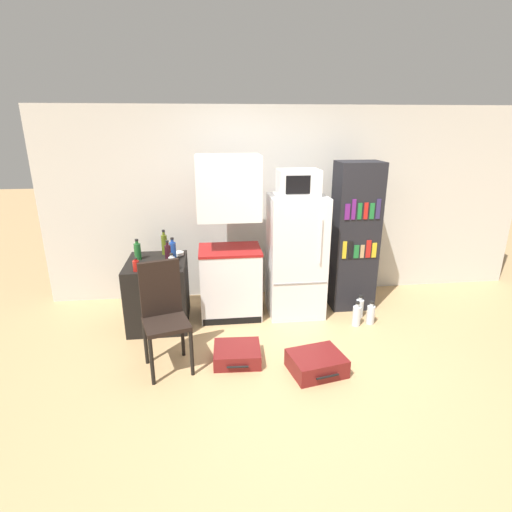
{
  "coord_description": "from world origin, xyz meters",
  "views": [
    {
      "loc": [
        -0.88,
        -3.16,
        2.27
      ],
      "look_at": [
        -0.42,
        0.85,
        0.91
      ],
      "focal_mm": 28.0,
      "sensor_mm": 36.0,
      "label": 1
    }
  ],
  "objects_px": {
    "side_table": "(158,292)",
    "bottle_blue_soda": "(173,250)",
    "bottle_clear_short": "(172,263)",
    "bookshelf": "(354,237)",
    "bottle_olive_oil": "(164,244)",
    "bottle_ketchup_red": "(136,265)",
    "bottle_green_tall": "(138,251)",
    "suitcase_large_flat": "(316,363)",
    "water_bottle_front": "(357,315)",
    "bowl": "(178,253)",
    "water_bottle_back": "(360,308)",
    "refrigerator": "(296,256)",
    "bottle_wine_dark": "(168,254)",
    "water_bottle_middle": "(371,314)",
    "suitcase_small_flat": "(237,354)",
    "microwave": "(298,183)",
    "chair": "(163,307)",
    "kitchen_hutch": "(230,244)"
  },
  "relations": [
    {
      "from": "side_table",
      "to": "bottle_blue_soda",
      "type": "relative_size",
      "value": 2.96
    },
    {
      "from": "side_table",
      "to": "bottle_clear_short",
      "type": "distance_m",
      "value": 0.61
    },
    {
      "from": "bookshelf",
      "to": "bottle_olive_oil",
      "type": "distance_m",
      "value": 2.31
    },
    {
      "from": "bookshelf",
      "to": "bottle_ketchup_red",
      "type": "relative_size",
      "value": 12.34
    },
    {
      "from": "bottle_blue_soda",
      "to": "bottle_green_tall",
      "type": "relative_size",
      "value": 1.08
    },
    {
      "from": "suitcase_large_flat",
      "to": "water_bottle_front",
      "type": "bearing_deg",
      "value": 38.39
    },
    {
      "from": "bowl",
      "to": "side_table",
      "type": "bearing_deg",
      "value": -139.06
    },
    {
      "from": "bowl",
      "to": "water_bottle_back",
      "type": "relative_size",
      "value": 0.46
    },
    {
      "from": "refrigerator",
      "to": "bottle_wine_dark",
      "type": "relative_size",
      "value": 5.5
    },
    {
      "from": "bowl",
      "to": "bookshelf",
      "type": "bearing_deg",
      "value": -0.4
    },
    {
      "from": "bottle_ketchup_red",
      "to": "suitcase_large_flat",
      "type": "height_order",
      "value": "bottle_ketchup_red"
    },
    {
      "from": "side_table",
      "to": "suitcase_large_flat",
      "type": "relative_size",
      "value": 1.37
    },
    {
      "from": "bottle_blue_soda",
      "to": "water_bottle_middle",
      "type": "height_order",
      "value": "bottle_blue_soda"
    },
    {
      "from": "bookshelf",
      "to": "bottle_wine_dark",
      "type": "relative_size",
      "value": 6.88
    },
    {
      "from": "suitcase_small_flat",
      "to": "water_bottle_middle",
      "type": "relative_size",
      "value": 1.69
    },
    {
      "from": "microwave",
      "to": "bottle_olive_oil",
      "type": "xyz_separation_m",
      "value": [
        -1.56,
        0.16,
        -0.72
      ]
    },
    {
      "from": "refrigerator",
      "to": "water_bottle_middle",
      "type": "bearing_deg",
      "value": -26.91
    },
    {
      "from": "microwave",
      "to": "chair",
      "type": "relative_size",
      "value": 0.45
    },
    {
      "from": "kitchen_hutch",
      "to": "chair",
      "type": "bearing_deg",
      "value": -124.28
    },
    {
      "from": "bottle_blue_soda",
      "to": "bottle_clear_short",
      "type": "xyz_separation_m",
      "value": [
        0.02,
        -0.37,
        -0.03
      ]
    },
    {
      "from": "bottle_blue_soda",
      "to": "suitcase_large_flat",
      "type": "xyz_separation_m",
      "value": [
        1.39,
        -1.23,
        -0.79
      ]
    },
    {
      "from": "bottle_blue_soda",
      "to": "water_bottle_middle",
      "type": "distance_m",
      "value": 2.43
    },
    {
      "from": "bookshelf",
      "to": "bottle_blue_soda",
      "type": "relative_size",
      "value": 7.0
    },
    {
      "from": "bookshelf",
      "to": "suitcase_small_flat",
      "type": "distance_m",
      "value": 2.08
    },
    {
      "from": "bottle_ketchup_red",
      "to": "bottle_olive_oil",
      "type": "bearing_deg",
      "value": 65.9
    },
    {
      "from": "bottle_olive_oil",
      "to": "water_bottle_middle",
      "type": "height_order",
      "value": "bottle_olive_oil"
    },
    {
      "from": "bottle_wine_dark",
      "to": "bottle_olive_oil",
      "type": "bearing_deg",
      "value": 101.99
    },
    {
      "from": "bottle_clear_short",
      "to": "chair",
      "type": "bearing_deg",
      "value": -95.08
    },
    {
      "from": "kitchen_hutch",
      "to": "water_bottle_front",
      "type": "xyz_separation_m",
      "value": [
        1.44,
        -0.46,
        -0.78
      ]
    },
    {
      "from": "bookshelf",
      "to": "water_bottle_back",
      "type": "distance_m",
      "value": 0.87
    },
    {
      "from": "water_bottle_middle",
      "to": "bottle_ketchup_red",
      "type": "bearing_deg",
      "value": 179.33
    },
    {
      "from": "refrigerator",
      "to": "water_bottle_back",
      "type": "distance_m",
      "value": 1.01
    },
    {
      "from": "bottle_green_tall",
      "to": "bottle_olive_oil",
      "type": "bearing_deg",
      "value": 29.13
    },
    {
      "from": "side_table",
      "to": "bowl",
      "type": "height_order",
      "value": "bowl"
    },
    {
      "from": "microwave",
      "to": "suitcase_small_flat",
      "type": "height_order",
      "value": "microwave"
    },
    {
      "from": "kitchen_hutch",
      "to": "water_bottle_middle",
      "type": "height_order",
      "value": "kitchen_hutch"
    },
    {
      "from": "bookshelf",
      "to": "kitchen_hutch",
      "type": "bearing_deg",
      "value": -177.04
    },
    {
      "from": "refrigerator",
      "to": "bottle_wine_dark",
      "type": "bearing_deg",
      "value": -173.02
    },
    {
      "from": "bowl",
      "to": "suitcase_small_flat",
      "type": "relative_size",
      "value": 0.27
    },
    {
      "from": "suitcase_small_flat",
      "to": "refrigerator",
      "type": "bearing_deg",
      "value": 55.08
    },
    {
      "from": "bottle_clear_short",
      "to": "bowl",
      "type": "distance_m",
      "value": 0.54
    },
    {
      "from": "bottle_olive_oil",
      "to": "water_bottle_middle",
      "type": "relative_size",
      "value": 1.06
    },
    {
      "from": "bowl",
      "to": "suitcase_large_flat",
      "type": "distance_m",
      "value": 2.06
    },
    {
      "from": "bookshelf",
      "to": "chair",
      "type": "bearing_deg",
      "value": -154.05
    },
    {
      "from": "bookshelf",
      "to": "bowl",
      "type": "bearing_deg",
      "value": 179.6
    },
    {
      "from": "side_table",
      "to": "suitcase_large_flat",
      "type": "height_order",
      "value": "side_table"
    },
    {
      "from": "bottle_wine_dark",
      "to": "bottle_ketchup_red",
      "type": "distance_m",
      "value": 0.38
    },
    {
      "from": "bottle_clear_short",
      "to": "chair",
      "type": "xyz_separation_m",
      "value": [
        -0.05,
        -0.57,
        -0.24
      ]
    },
    {
      "from": "bottle_green_tall",
      "to": "water_bottle_middle",
      "type": "bearing_deg",
      "value": -8.86
    },
    {
      "from": "bottle_wine_dark",
      "to": "side_table",
      "type": "bearing_deg",
      "value": 150.11
    }
  ]
}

